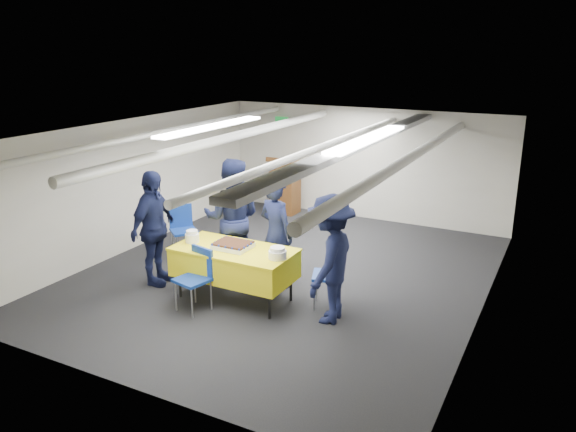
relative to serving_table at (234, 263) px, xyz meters
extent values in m
plane|color=black|center=(0.22, 1.12, -0.56)|extent=(7.00, 7.00, 0.00)
cube|color=beige|center=(0.22, 4.61, 0.59)|extent=(6.00, 0.02, 2.30)
cube|color=beige|center=(-2.77, 1.12, 0.59)|extent=(0.02, 7.00, 2.30)
cube|color=beige|center=(3.21, 1.12, 0.59)|extent=(0.02, 7.00, 2.30)
cube|color=silver|center=(0.22, 1.12, 1.73)|extent=(6.00, 7.00, 0.02)
cylinder|color=silver|center=(-1.78, 1.12, 1.62)|extent=(0.10, 6.90, 0.10)
cylinder|color=silver|center=(-0.68, 1.12, 1.58)|extent=(0.14, 6.90, 0.14)
cylinder|color=silver|center=(0.82, 1.12, 1.54)|extent=(0.10, 6.90, 0.10)
cylinder|color=silver|center=(2.12, 1.12, 1.50)|extent=(0.14, 6.90, 0.14)
cube|color=gray|center=(1.42, 1.12, 1.64)|extent=(0.28, 6.90, 0.08)
cube|color=white|center=(-1.08, 1.12, 1.71)|extent=(0.25, 2.60, 0.04)
cube|color=white|center=(1.52, 1.12, 1.71)|extent=(0.25, 2.60, 0.04)
cube|color=#0C591E|center=(-1.68, 4.59, 1.39)|extent=(0.30, 0.04, 0.12)
cylinder|color=black|center=(-0.74, -0.32, -0.38)|extent=(0.04, 0.04, 0.36)
cylinder|color=black|center=(0.74, -0.32, -0.38)|extent=(0.04, 0.04, 0.36)
cylinder|color=black|center=(-0.74, 0.32, -0.38)|extent=(0.04, 0.04, 0.36)
cylinder|color=black|center=(0.74, 0.32, -0.38)|extent=(0.04, 0.04, 0.36)
cube|color=yellow|center=(0.00, 0.00, -0.01)|extent=(1.70, 0.85, 0.39)
cube|color=yellow|center=(0.00, 0.00, 0.20)|extent=(1.72, 0.87, 0.03)
cube|color=white|center=(-0.02, 0.01, 0.24)|extent=(0.50, 0.40, 0.06)
cube|color=black|center=(-0.02, 0.01, 0.28)|extent=(0.48, 0.38, 0.03)
sphere|color=navy|center=(-0.24, -0.17, 0.28)|extent=(0.04, 0.04, 0.04)
sphere|color=navy|center=(-0.24, 0.19, 0.28)|extent=(0.04, 0.04, 0.04)
sphere|color=navy|center=(-0.13, -0.17, 0.28)|extent=(0.04, 0.04, 0.04)
sphere|color=navy|center=(-0.13, 0.19, 0.28)|extent=(0.04, 0.04, 0.04)
sphere|color=navy|center=(-0.02, -0.17, 0.28)|extent=(0.04, 0.04, 0.04)
sphere|color=navy|center=(-0.02, 0.19, 0.28)|extent=(0.04, 0.04, 0.04)
sphere|color=navy|center=(0.09, -0.17, 0.28)|extent=(0.04, 0.04, 0.04)
sphere|color=navy|center=(0.09, 0.19, 0.28)|extent=(0.04, 0.04, 0.04)
sphere|color=navy|center=(0.20, -0.17, 0.28)|extent=(0.04, 0.04, 0.04)
sphere|color=navy|center=(0.20, 0.19, 0.28)|extent=(0.04, 0.04, 0.04)
sphere|color=navy|center=(-0.26, -0.08, 0.28)|extent=(0.04, 0.04, 0.04)
sphere|color=navy|center=(0.22, -0.08, 0.28)|extent=(0.04, 0.04, 0.04)
sphere|color=navy|center=(-0.26, 0.01, 0.28)|extent=(0.04, 0.04, 0.04)
sphere|color=navy|center=(0.22, 0.01, 0.28)|extent=(0.04, 0.04, 0.04)
sphere|color=navy|center=(-0.26, 0.10, 0.28)|extent=(0.04, 0.04, 0.04)
sphere|color=navy|center=(0.22, 0.10, 0.28)|extent=(0.04, 0.04, 0.04)
cylinder|color=white|center=(-0.68, -0.05, 0.28)|extent=(0.20, 0.20, 0.13)
cylinder|color=white|center=(-0.68, -0.05, 0.36)|extent=(0.16, 0.16, 0.05)
cylinder|color=white|center=(0.72, -0.05, 0.27)|extent=(0.25, 0.25, 0.11)
cylinder|color=white|center=(0.72, -0.05, 0.35)|extent=(0.20, 0.20, 0.05)
cube|color=brown|center=(-1.38, 4.17, -0.01)|extent=(0.55, 0.45, 1.10)
cube|color=brown|center=(-1.38, 4.14, 0.59)|extent=(0.62, 0.53, 0.21)
cylinder|color=gold|center=(-1.38, 3.94, 0.14)|extent=(0.28, 0.02, 0.28)
cylinder|color=gray|center=(-0.52, -0.69, -0.34)|extent=(0.02, 0.02, 0.43)
cylinder|color=gray|center=(-0.19, -0.77, -0.34)|extent=(0.02, 0.02, 0.43)
cylinder|color=gray|center=(-0.44, -0.36, -0.34)|extent=(0.02, 0.02, 0.43)
cylinder|color=gray|center=(-0.11, -0.44, -0.34)|extent=(0.02, 0.02, 0.43)
cube|color=navy|center=(-0.31, -0.57, -0.11)|extent=(0.51, 0.51, 0.04)
cube|color=navy|center=(-0.27, -0.38, 0.11)|extent=(0.40, 0.13, 0.40)
cylinder|color=gray|center=(1.05, 0.52, -0.34)|extent=(0.02, 0.02, 0.43)
cylinder|color=gray|center=(1.16, 0.20, -0.34)|extent=(0.02, 0.02, 0.43)
cylinder|color=gray|center=(1.37, 0.64, -0.34)|extent=(0.02, 0.02, 0.43)
cylinder|color=gray|center=(1.48, 0.32, -0.34)|extent=(0.02, 0.02, 0.43)
cube|color=navy|center=(1.26, 0.42, -0.11)|extent=(0.54, 0.54, 0.04)
cube|color=navy|center=(1.44, 0.48, 0.11)|extent=(0.17, 0.39, 0.40)
cylinder|color=gray|center=(-1.68, 0.82, -0.34)|extent=(0.02, 0.02, 0.43)
cylinder|color=gray|center=(-1.47, 1.09, -0.34)|extent=(0.02, 0.02, 0.43)
cylinder|color=gray|center=(-1.95, 1.04, -0.34)|extent=(0.02, 0.02, 0.43)
cylinder|color=gray|center=(-1.73, 1.30, -0.34)|extent=(0.02, 0.02, 0.43)
cube|color=navy|center=(-1.71, 1.06, -0.11)|extent=(0.59, 0.59, 0.04)
cube|color=navy|center=(-1.86, 1.18, 0.11)|extent=(0.28, 0.34, 0.40)
imported|color=black|center=(0.30, 0.70, 0.27)|extent=(0.69, 0.54, 1.66)
imported|color=black|center=(-0.51, 0.76, 0.38)|extent=(1.11, 1.00, 1.87)
imported|color=black|center=(-1.38, -0.07, 0.32)|extent=(0.55, 1.08, 1.76)
imported|color=black|center=(1.45, 0.04, 0.30)|extent=(0.72, 1.15, 1.72)
camera|label=1|loc=(4.08, -6.21, 2.95)|focal=35.00mm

